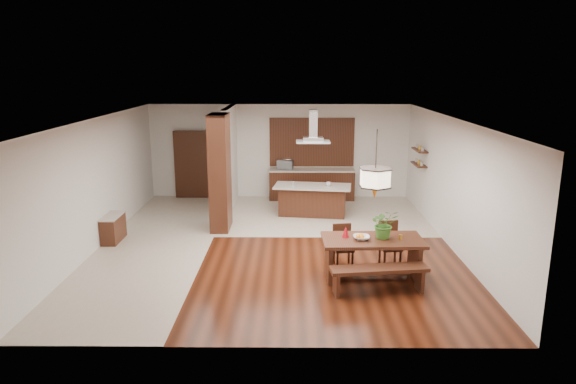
{
  "coord_description": "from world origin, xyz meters",
  "views": [
    {
      "loc": [
        0.39,
        -11.26,
        4.0
      ],
      "look_at": [
        0.3,
        0.0,
        1.25
      ],
      "focal_mm": 32.0,
      "sensor_mm": 36.0,
      "label": 1
    }
  ],
  "objects_px": {
    "pendant_lantern": "(376,164)",
    "fruit_bowl": "(361,238)",
    "dining_bench": "(378,280)",
    "kitchen_island": "(312,200)",
    "foliage_plant": "(384,224)",
    "range_hood": "(313,126)",
    "dining_chair_left": "(343,246)",
    "dining_table": "(372,249)",
    "dining_chair_right": "(390,245)",
    "island_cup": "(328,184)",
    "microwave": "(285,165)",
    "hallway_console": "(113,228)"
  },
  "relations": [
    {
      "from": "island_cup",
      "to": "dining_bench",
      "type": "bearing_deg",
      "value": -83.32
    },
    {
      "from": "dining_chair_right",
      "to": "kitchen_island",
      "type": "xyz_separation_m",
      "value": [
        -1.45,
        3.73,
        -0.02
      ]
    },
    {
      "from": "hallway_console",
      "to": "dining_chair_left",
      "type": "height_order",
      "value": "dining_chair_left"
    },
    {
      "from": "hallway_console",
      "to": "island_cup",
      "type": "bearing_deg",
      "value": 22.16
    },
    {
      "from": "foliage_plant",
      "to": "kitchen_island",
      "type": "height_order",
      "value": "foliage_plant"
    },
    {
      "from": "range_hood",
      "to": "pendant_lantern",
      "type": "bearing_deg",
      "value": -77.18
    },
    {
      "from": "dining_chair_left",
      "to": "dining_chair_right",
      "type": "xyz_separation_m",
      "value": [
        0.96,
        0.03,
        0.03
      ]
    },
    {
      "from": "foliage_plant",
      "to": "range_hood",
      "type": "xyz_separation_m",
      "value": [
        -1.2,
        4.31,
        1.38
      ]
    },
    {
      "from": "dining_table",
      "to": "dining_chair_left",
      "type": "distance_m",
      "value": 0.78
    },
    {
      "from": "dining_chair_left",
      "to": "range_hood",
      "type": "relative_size",
      "value": 0.97
    },
    {
      "from": "microwave",
      "to": "dining_chair_right",
      "type": "bearing_deg",
      "value": -60.52
    },
    {
      "from": "kitchen_island",
      "to": "hallway_console",
      "type": "bearing_deg",
      "value": -147.69
    },
    {
      "from": "hallway_console",
      "to": "fruit_bowl",
      "type": "relative_size",
      "value": 2.84
    },
    {
      "from": "island_cup",
      "to": "kitchen_island",
      "type": "bearing_deg",
      "value": 166.93
    },
    {
      "from": "dining_table",
      "to": "fruit_bowl",
      "type": "relative_size",
      "value": 6.29
    },
    {
      "from": "foliage_plant",
      "to": "fruit_bowl",
      "type": "height_order",
      "value": "foliage_plant"
    },
    {
      "from": "dining_bench",
      "to": "island_cup",
      "type": "xyz_separation_m",
      "value": [
        -0.58,
        4.93,
        0.66
      ]
    },
    {
      "from": "dining_chair_right",
      "to": "dining_table",
      "type": "bearing_deg",
      "value": -135.85
    },
    {
      "from": "pendant_lantern",
      "to": "island_cup",
      "type": "relative_size",
      "value": 9.59
    },
    {
      "from": "foliage_plant",
      "to": "island_cup",
      "type": "relative_size",
      "value": 4.22
    },
    {
      "from": "fruit_bowl",
      "to": "range_hood",
      "type": "xyz_separation_m",
      "value": [
        -0.76,
        4.39,
        1.62
      ]
    },
    {
      "from": "kitchen_island",
      "to": "range_hood",
      "type": "bearing_deg",
      "value": 97.39
    },
    {
      "from": "hallway_console",
      "to": "dining_bench",
      "type": "height_order",
      "value": "hallway_console"
    },
    {
      "from": "kitchen_island",
      "to": "dining_chair_left",
      "type": "bearing_deg",
      "value": -75.18
    },
    {
      "from": "dining_bench",
      "to": "foliage_plant",
      "type": "bearing_deg",
      "value": 74.91
    },
    {
      "from": "dining_chair_left",
      "to": "kitchen_island",
      "type": "relative_size",
      "value": 0.4
    },
    {
      "from": "island_cup",
      "to": "foliage_plant",
      "type": "bearing_deg",
      "value": -79.6
    },
    {
      "from": "pendant_lantern",
      "to": "fruit_bowl",
      "type": "height_order",
      "value": "pendant_lantern"
    },
    {
      "from": "pendant_lantern",
      "to": "island_cup",
      "type": "bearing_deg",
      "value": 97.51
    },
    {
      "from": "dining_chair_left",
      "to": "dining_chair_right",
      "type": "relative_size",
      "value": 0.94
    },
    {
      "from": "dining_chair_left",
      "to": "fruit_bowl",
      "type": "distance_m",
      "value": 0.8
    },
    {
      "from": "pendant_lantern",
      "to": "fruit_bowl",
      "type": "distance_m",
      "value": 1.42
    },
    {
      "from": "dining_table",
      "to": "dining_bench",
      "type": "bearing_deg",
      "value": -88.45
    },
    {
      "from": "hallway_console",
      "to": "dining_table",
      "type": "xyz_separation_m",
      "value": [
        5.75,
        -2.12,
        0.27
      ]
    },
    {
      "from": "island_cup",
      "to": "microwave",
      "type": "bearing_deg",
      "value": 121.95
    },
    {
      "from": "hallway_console",
      "to": "range_hood",
      "type": "height_order",
      "value": "range_hood"
    },
    {
      "from": "dining_table",
      "to": "hallway_console",
      "type": "bearing_deg",
      "value": 159.77
    },
    {
      "from": "dining_bench",
      "to": "microwave",
      "type": "bearing_deg",
      "value": 104.54
    },
    {
      "from": "pendant_lantern",
      "to": "foliage_plant",
      "type": "relative_size",
      "value": 2.28
    },
    {
      "from": "hallway_console",
      "to": "island_cup",
      "type": "height_order",
      "value": "island_cup"
    },
    {
      "from": "kitchen_island",
      "to": "range_hood",
      "type": "relative_size",
      "value": 2.41
    },
    {
      "from": "dining_chair_right",
      "to": "kitchen_island",
      "type": "bearing_deg",
      "value": 103.15
    },
    {
      "from": "dining_chair_left",
      "to": "island_cup",
      "type": "distance_m",
      "value": 3.69
    },
    {
      "from": "dining_chair_right",
      "to": "fruit_bowl",
      "type": "distance_m",
      "value": 1.03
    },
    {
      "from": "dining_chair_left",
      "to": "microwave",
      "type": "bearing_deg",
      "value": 94.84
    },
    {
      "from": "dining_bench",
      "to": "kitchen_island",
      "type": "relative_size",
      "value": 0.82
    },
    {
      "from": "dining_table",
      "to": "dining_chair_left",
      "type": "xyz_separation_m",
      "value": [
        -0.5,
        0.57,
        -0.15
      ]
    },
    {
      "from": "microwave",
      "to": "kitchen_island",
      "type": "bearing_deg",
      "value": -59.4
    },
    {
      "from": "dining_chair_left",
      "to": "foliage_plant",
      "type": "height_order",
      "value": "foliage_plant"
    },
    {
      "from": "foliage_plant",
      "to": "island_cup",
      "type": "xyz_separation_m",
      "value": [
        -0.77,
        4.2,
        -0.18
      ]
    }
  ]
}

